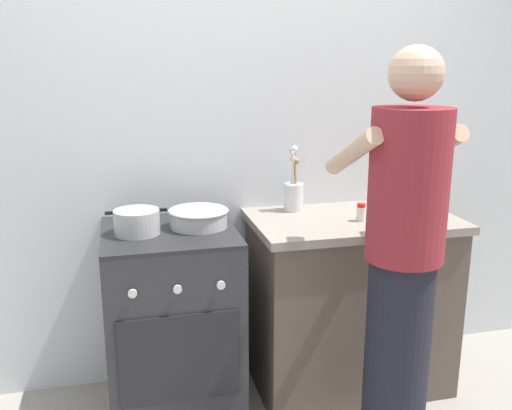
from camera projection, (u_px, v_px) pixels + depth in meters
name	position (u px, v px, depth m)	size (l,w,h in m)	color
back_wall	(266.00, 139.00, 2.90)	(3.20, 0.10, 2.50)	silver
countertop	(350.00, 302.00, 2.85)	(1.00, 0.60, 0.90)	brown
stove_range	(173.00, 321.00, 2.64)	(0.60, 0.62, 0.90)	#2D2D33
pot	(137.00, 222.00, 2.47)	(0.27, 0.20, 0.11)	#B2B2B7
mixing_bowl	(199.00, 217.00, 2.57)	(0.28, 0.28, 0.08)	#B7B7BC
utensil_crock	(293.00, 192.00, 2.85)	(0.10, 0.10, 0.33)	silver
spice_bottle	(361.00, 212.00, 2.67)	(0.04, 0.04, 0.09)	silver
oil_bottle	(405.00, 200.00, 2.69)	(0.06, 0.06, 0.22)	gold
person	(402.00, 268.00, 2.18)	(0.41, 0.50, 1.70)	black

